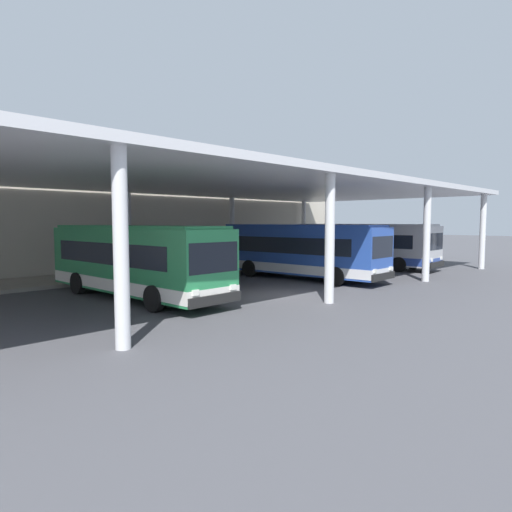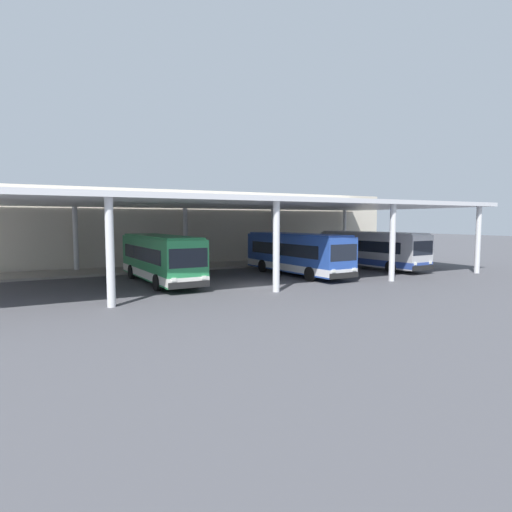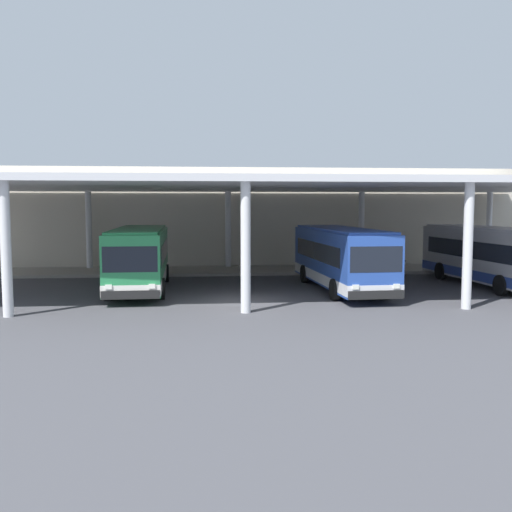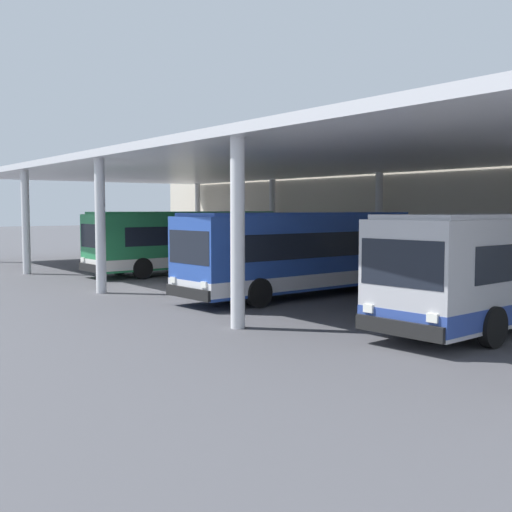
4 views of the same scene
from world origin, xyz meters
TOP-DOWN VIEW (x-y plane):
  - ground_plane at (0.00, 0.00)m, footprint 200.00×200.00m
  - platform_kerb at (0.00, 11.75)m, footprint 42.00×4.50m
  - station_building_facade at (0.00, 15.00)m, footprint 48.00×1.60m
  - canopy_shelter at (0.00, 5.50)m, footprint 40.00×17.00m
  - bus_nearest_bay at (-4.93, 4.30)m, footprint 2.95×10.60m
  - bus_second_bay at (5.31, 3.34)m, footprint 3.08×10.64m
  - bus_middle_bay at (13.54, 4.01)m, footprint 3.19×10.67m

SIDE VIEW (x-z plane):
  - ground_plane at x=0.00m, z-range 0.00..0.00m
  - platform_kerb at x=0.00m, z-range 0.00..0.18m
  - bus_nearest_bay at x=-4.93m, z-range 0.07..3.24m
  - bus_second_bay at x=5.31m, z-range 0.07..3.24m
  - bus_middle_bay at x=13.54m, z-range 0.07..3.24m
  - station_building_facade at x=0.00m, z-range 0.00..6.96m
  - canopy_shelter at x=0.00m, z-range 2.52..8.07m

